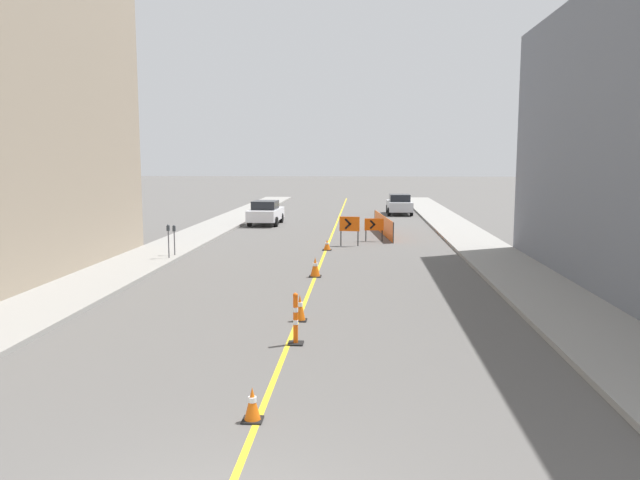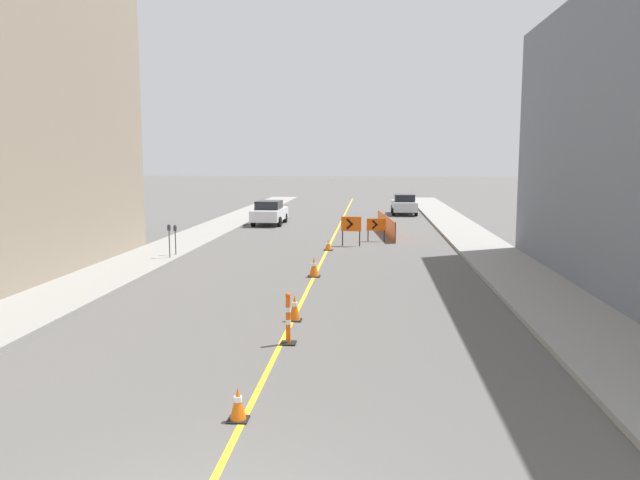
{
  "view_description": "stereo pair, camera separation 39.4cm",
  "coord_description": "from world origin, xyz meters",
  "px_view_note": "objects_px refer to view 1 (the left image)",
  "views": [
    {
      "loc": [
        1.7,
        -6.37,
        4.32
      ],
      "look_at": [
        -0.01,
        19.05,
        1.0
      ],
      "focal_mm": 35.0,
      "sensor_mm": 36.0,
      "label": 1
    },
    {
      "loc": [
        2.09,
        -6.34,
        4.32
      ],
      "look_at": [
        -0.01,
        19.05,
        1.0
      ],
      "focal_mm": 35.0,
      "sensor_mm": 36.0,
      "label": 2
    }
  ],
  "objects_px": {
    "traffic_cone_third": "(315,267)",
    "parked_car_curb_near": "(266,213)",
    "arrow_barricade_secondary": "(374,225)",
    "traffic_cone_fourth": "(327,245)",
    "arrow_barricade_primary": "(349,225)",
    "parking_meter_far_curb": "(168,234)",
    "parking_meter_near_curb": "(174,234)",
    "traffic_cone_nearest": "(252,404)",
    "parked_car_curb_mid": "(399,204)",
    "traffic_cone_second": "(300,308)",
    "delineator_post_front": "(296,322)"
  },
  "relations": [
    {
      "from": "traffic_cone_third",
      "to": "arrow_barricade_primary",
      "type": "xyz_separation_m",
      "value": [
        1.1,
        8.28,
        0.68
      ]
    },
    {
      "from": "traffic_cone_second",
      "to": "traffic_cone_fourth",
      "type": "height_order",
      "value": "traffic_cone_second"
    },
    {
      "from": "parked_car_curb_mid",
      "to": "traffic_cone_nearest",
      "type": "bearing_deg",
      "value": -97.81
    },
    {
      "from": "parked_car_curb_near",
      "to": "parking_meter_near_curb",
      "type": "xyz_separation_m",
      "value": [
        -1.82,
        -14.26,
        0.28
      ]
    },
    {
      "from": "traffic_cone_fourth",
      "to": "parking_meter_far_curb",
      "type": "bearing_deg",
      "value": -150.43
    },
    {
      "from": "arrow_barricade_primary",
      "to": "parking_meter_near_curb",
      "type": "bearing_deg",
      "value": -144.33
    },
    {
      "from": "parking_meter_far_curb",
      "to": "traffic_cone_second",
      "type": "bearing_deg",
      "value": -55.21
    },
    {
      "from": "arrow_barricade_secondary",
      "to": "parking_meter_near_curb",
      "type": "height_order",
      "value": "parking_meter_near_curb"
    },
    {
      "from": "traffic_cone_third",
      "to": "parking_meter_far_curb",
      "type": "bearing_deg",
      "value": 154.6
    },
    {
      "from": "delineator_post_front",
      "to": "parked_car_curb_mid",
      "type": "xyz_separation_m",
      "value": [
        4.45,
        34.88,
        0.26
      ]
    },
    {
      "from": "traffic_cone_second",
      "to": "parking_meter_far_curb",
      "type": "xyz_separation_m",
      "value": [
        -6.53,
        9.4,
        0.8
      ]
    },
    {
      "from": "parking_meter_far_curb",
      "to": "parked_car_curb_mid",
      "type": "bearing_deg",
      "value": 64.61
    },
    {
      "from": "traffic_cone_third",
      "to": "delineator_post_front",
      "type": "xyz_separation_m",
      "value": [
        0.18,
        -8.45,
        0.18
      ]
    },
    {
      "from": "traffic_cone_fourth",
      "to": "parked_car_curb_near",
      "type": "height_order",
      "value": "parked_car_curb_near"
    },
    {
      "from": "traffic_cone_third",
      "to": "parking_meter_far_curb",
      "type": "distance_m",
      "value": 7.2
    },
    {
      "from": "traffic_cone_fourth",
      "to": "parking_meter_near_curb",
      "type": "bearing_deg",
      "value": -156.19
    },
    {
      "from": "traffic_cone_second",
      "to": "parking_meter_far_curb",
      "type": "bearing_deg",
      "value": 124.79
    },
    {
      "from": "traffic_cone_second",
      "to": "arrow_barricade_primary",
      "type": "xyz_separation_m",
      "value": [
        1.03,
        14.61,
        0.69
      ]
    },
    {
      "from": "parked_car_curb_mid",
      "to": "parking_meter_near_curb",
      "type": "distance_m",
      "value": 25.12
    },
    {
      "from": "traffic_cone_second",
      "to": "arrow_barricade_secondary",
      "type": "height_order",
      "value": "arrow_barricade_secondary"
    },
    {
      "from": "parking_meter_near_curb",
      "to": "parked_car_curb_near",
      "type": "bearing_deg",
      "value": 82.74
    },
    {
      "from": "delineator_post_front",
      "to": "parking_meter_near_curb",
      "type": "xyz_separation_m",
      "value": [
        -6.64,
        12.34,
        0.54
      ]
    },
    {
      "from": "traffic_cone_third",
      "to": "parked_car_curb_near",
      "type": "bearing_deg",
      "value": 104.35
    },
    {
      "from": "traffic_cone_second",
      "to": "traffic_cone_third",
      "type": "xyz_separation_m",
      "value": [
        -0.07,
        6.33,
        0.0
      ]
    },
    {
      "from": "parked_car_curb_mid",
      "to": "parking_meter_near_curb",
      "type": "bearing_deg",
      "value": -117.17
    },
    {
      "from": "traffic_cone_third",
      "to": "parking_meter_near_curb",
      "type": "distance_m",
      "value": 7.58
    },
    {
      "from": "traffic_cone_second",
      "to": "arrow_barricade_secondary",
      "type": "relative_size",
      "value": 0.59
    },
    {
      "from": "arrow_barricade_secondary",
      "to": "parking_meter_far_curb",
      "type": "relative_size",
      "value": 0.85
    },
    {
      "from": "traffic_cone_nearest",
      "to": "traffic_cone_fourth",
      "type": "xyz_separation_m",
      "value": [
        0.14,
        19.58,
        -0.04
      ]
    },
    {
      "from": "parked_car_curb_near",
      "to": "parking_meter_far_curb",
      "type": "bearing_deg",
      "value": -94.97
    },
    {
      "from": "parked_car_curb_near",
      "to": "traffic_cone_second",
      "type": "bearing_deg",
      "value": -77.21
    },
    {
      "from": "delineator_post_front",
      "to": "parked_car_curb_mid",
      "type": "distance_m",
      "value": 35.17
    },
    {
      "from": "traffic_cone_nearest",
      "to": "traffic_cone_second",
      "type": "bearing_deg",
      "value": 88.71
    },
    {
      "from": "arrow_barricade_secondary",
      "to": "parked_car_curb_near",
      "type": "bearing_deg",
      "value": 127.66
    },
    {
      "from": "parking_meter_near_curb",
      "to": "delineator_post_front",
      "type": "bearing_deg",
      "value": -61.72
    },
    {
      "from": "traffic_cone_nearest",
      "to": "arrow_barricade_secondary",
      "type": "xyz_separation_m",
      "value": [
        2.43,
        22.98,
        0.56
      ]
    },
    {
      "from": "traffic_cone_second",
      "to": "traffic_cone_fourth",
      "type": "distance_m",
      "value": 13.1
    },
    {
      "from": "traffic_cone_fourth",
      "to": "arrow_barricade_primary",
      "type": "height_order",
      "value": "arrow_barricade_primary"
    },
    {
      "from": "arrow_barricade_primary",
      "to": "parked_car_curb_near",
      "type": "relative_size",
      "value": 0.34
    },
    {
      "from": "arrow_barricade_secondary",
      "to": "arrow_barricade_primary",
      "type": "bearing_deg",
      "value": -127.17
    },
    {
      "from": "parking_meter_far_curb",
      "to": "arrow_barricade_primary",
      "type": "bearing_deg",
      "value": 34.58
    },
    {
      "from": "traffic_cone_third",
      "to": "delineator_post_front",
      "type": "height_order",
      "value": "delineator_post_front"
    },
    {
      "from": "traffic_cone_fourth",
      "to": "delineator_post_front",
      "type": "bearing_deg",
      "value": -89.57
    },
    {
      "from": "delineator_post_front",
      "to": "parked_car_curb_mid",
      "type": "bearing_deg",
      "value": 82.73
    },
    {
      "from": "traffic_cone_fourth",
      "to": "parking_meter_far_curb",
      "type": "relative_size",
      "value": 0.36
    },
    {
      "from": "arrow_barricade_secondary",
      "to": "parked_car_curb_mid",
      "type": "relative_size",
      "value": 0.28
    },
    {
      "from": "parking_meter_near_curb",
      "to": "parking_meter_far_curb",
      "type": "bearing_deg",
      "value": -90.0
    },
    {
      "from": "traffic_cone_third",
      "to": "traffic_cone_nearest",
      "type": "bearing_deg",
      "value": -90.35
    },
    {
      "from": "traffic_cone_nearest",
      "to": "parked_car_curb_mid",
      "type": "height_order",
      "value": "parked_car_curb_mid"
    },
    {
      "from": "traffic_cone_second",
      "to": "traffic_cone_third",
      "type": "height_order",
      "value": "traffic_cone_third"
    }
  ]
}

